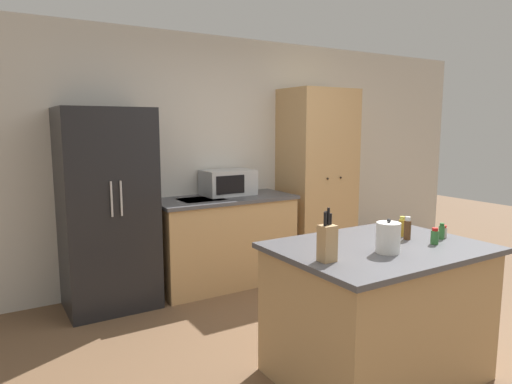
{
  "coord_description": "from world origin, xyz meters",
  "views": [
    {
      "loc": [
        -2.39,
        -2.16,
        1.66
      ],
      "look_at": [
        -0.21,
        1.4,
        1.05
      ],
      "focal_mm": 32.0,
      "sensor_mm": 36.0,
      "label": 1
    }
  ],
  "objects": [
    {
      "name": "spice_bottle_amber_oil",
      "position": [
        0.11,
        -0.3,
        0.94
      ],
      "size": [
        0.05,
        0.05,
        0.11
      ],
      "color": "#337033",
      "rests_on": "kitchen_island"
    },
    {
      "name": "spice_bottle_pale_salt",
      "position": [
        0.06,
        -0.12,
        0.97
      ],
      "size": [
        0.05,
        0.05,
        0.16
      ],
      "color": "#563319",
      "rests_on": "kitchen_island"
    },
    {
      "name": "spice_bottle_green_herb",
      "position": [
        0.27,
        -0.24,
        0.95
      ],
      "size": [
        0.04,
        0.04,
        0.11
      ],
      "color": "#337033",
      "rests_on": "kitchen_island"
    },
    {
      "name": "refrigerator",
      "position": [
        -1.42,
        1.99,
        0.91
      ],
      "size": [
        0.79,
        0.65,
        1.82
      ],
      "color": "black",
      "rests_on": "ground_plane"
    },
    {
      "name": "spice_bottle_tall_dark",
      "position": [
        0.1,
        -0.04,
        0.96
      ],
      "size": [
        0.04,
        0.04,
        0.14
      ],
      "color": "gold",
      "rests_on": "kitchen_island"
    },
    {
      "name": "pantry_cabinet",
      "position": [
        1.0,
        2.01,
        1.04
      ],
      "size": [
        0.79,
        0.61,
        2.07
      ],
      "color": "tan",
      "rests_on": "ground_plane"
    },
    {
      "name": "ground_plane",
      "position": [
        0.0,
        0.0,
        0.0
      ],
      "size": [
        14.0,
        14.0,
        0.0
      ],
      "primitive_type": "plane",
      "color": "brown"
    },
    {
      "name": "back_counter",
      "position": [
        -0.24,
        1.99,
        0.47
      ],
      "size": [
        1.47,
        0.66,
        0.93
      ],
      "color": "tan",
      "rests_on": "ground_plane"
    },
    {
      "name": "microwave",
      "position": [
        -0.13,
        2.1,
        1.06
      ],
      "size": [
        0.54,
        0.36,
        0.27
      ],
      "color": "#B2B5B7",
      "rests_on": "back_counter"
    },
    {
      "name": "kitchen_island",
      "position": [
        -0.21,
        -0.13,
        0.45
      ],
      "size": [
        1.33,
        0.98,
        0.89
      ],
      "color": "tan",
      "rests_on": "ground_plane"
    },
    {
      "name": "kettle",
      "position": [
        -0.3,
        -0.28,
        0.99
      ],
      "size": [
        0.15,
        0.15,
        0.21
      ],
      "color": "white",
      "rests_on": "kitchen_island"
    },
    {
      "name": "wall_back",
      "position": [
        0.0,
        2.33,
        1.3
      ],
      "size": [
        7.2,
        0.06,
        2.6
      ],
      "color": "beige",
      "rests_on": "ground_plane"
    },
    {
      "name": "spice_bottle_short_red",
      "position": [
        0.32,
        -0.22,
        0.93
      ],
      "size": [
        0.04,
        0.04,
        0.09
      ],
      "color": "beige",
      "rests_on": "kitchen_island"
    },
    {
      "name": "knife_block",
      "position": [
        -0.73,
        -0.23,
        1.01
      ],
      "size": [
        0.09,
        0.08,
        0.31
      ],
      "color": "tan",
      "rests_on": "kitchen_island"
    }
  ]
}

